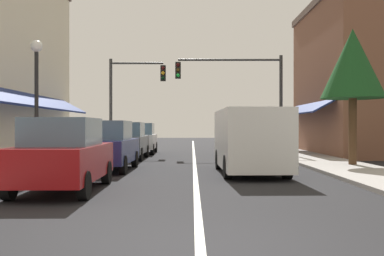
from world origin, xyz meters
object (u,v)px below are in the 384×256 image
at_px(parked_car_second_left, 107,146).
at_px(traffic_signal_mast_arm, 243,86).
at_px(van_in_lane, 249,139).
at_px(street_lamp_left_near, 36,83).
at_px(parked_car_third_left, 127,141).
at_px(tree_right_near, 352,65).
at_px(parked_car_nearest_left, 63,155).
at_px(traffic_signal_left_corner, 129,91).
at_px(parked_car_far_left, 140,138).

relative_size(parked_car_second_left, traffic_signal_mast_arm, 0.70).
bearing_deg(van_in_lane, street_lamp_left_near, -171.57).
bearing_deg(parked_car_third_left, street_lamp_left_near, -101.86).
height_order(parked_car_second_left, tree_right_near, tree_right_near).
bearing_deg(street_lamp_left_near, parked_car_nearest_left, -60.36).
bearing_deg(tree_right_near, parked_car_nearest_left, -145.66).
relative_size(parked_car_nearest_left, street_lamp_left_near, 0.98).
bearing_deg(parked_car_second_left, parked_car_third_left, 91.76).
bearing_deg(parked_car_third_left, parked_car_second_left, -88.74).
height_order(parked_car_second_left, van_in_lane, van_in_lane).
height_order(parked_car_second_left, traffic_signal_left_corner, traffic_signal_left_corner).
bearing_deg(traffic_signal_mast_arm, parked_car_far_left, 166.36).
bearing_deg(parked_car_third_left, traffic_signal_left_corner, 96.62).
relative_size(parked_car_third_left, traffic_signal_left_corner, 0.75).
bearing_deg(street_lamp_left_near, parked_car_far_left, 81.82).
bearing_deg(parked_car_nearest_left, parked_car_third_left, 89.22).
distance_m(parked_car_second_left, traffic_signal_left_corner, 10.24).
bearing_deg(parked_car_third_left, parked_car_far_left, 88.76).
height_order(parked_car_nearest_left, van_in_lane, van_in_lane).
bearing_deg(traffic_signal_mast_arm, traffic_signal_left_corner, 169.69).
relative_size(parked_car_third_left, parked_car_far_left, 0.99).
bearing_deg(street_lamp_left_near, van_in_lane, 9.76).
bearing_deg(tree_right_near, traffic_signal_mast_arm, 114.02).
bearing_deg(parked_car_far_left, parked_car_nearest_left, -91.33).
xyz_separation_m(parked_car_nearest_left, van_in_lane, (5.01, 4.10, 0.27)).
height_order(parked_car_far_left, traffic_signal_mast_arm, traffic_signal_mast_arm).
bearing_deg(van_in_lane, tree_right_near, 26.25).
distance_m(parked_car_second_left, tree_right_near, 9.73).
distance_m(parked_car_second_left, parked_car_far_left, 10.09).
relative_size(parked_car_nearest_left, traffic_signal_left_corner, 0.75).
distance_m(parked_car_nearest_left, street_lamp_left_near, 3.95).
xyz_separation_m(parked_car_second_left, van_in_lane, (4.93, -1.04, 0.27)).
height_order(parked_car_second_left, street_lamp_left_near, street_lamp_left_near).
bearing_deg(parked_car_third_left, van_in_lane, -52.35).
distance_m(parked_car_nearest_left, van_in_lane, 6.48).
relative_size(parked_car_second_left, parked_car_third_left, 1.00).
xyz_separation_m(parked_car_second_left, parked_car_third_left, (-0.10, 5.54, 0.00)).
height_order(parked_car_third_left, traffic_signal_left_corner, traffic_signal_left_corner).
xyz_separation_m(parked_car_second_left, parked_car_far_left, (0.01, 10.09, 0.00)).
distance_m(van_in_lane, traffic_signal_mast_arm, 10.11).
relative_size(street_lamp_left_near, tree_right_near, 0.79).
height_order(parked_car_far_left, street_lamp_left_near, street_lamp_left_near).
bearing_deg(parked_car_third_left, traffic_signal_mast_arm, 28.12).
height_order(parked_car_far_left, traffic_signal_left_corner, traffic_signal_left_corner).
bearing_deg(parked_car_second_left, parked_car_far_left, 90.63).
xyz_separation_m(parked_car_third_left, traffic_signal_left_corner, (-0.48, 4.30, 2.75)).
bearing_deg(street_lamp_left_near, traffic_signal_mast_arm, 55.12).
height_order(traffic_signal_left_corner, tree_right_near, traffic_signal_left_corner).
bearing_deg(van_in_lane, parked_car_third_left, 126.11).
height_order(traffic_signal_mast_arm, tree_right_near, traffic_signal_mast_arm).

